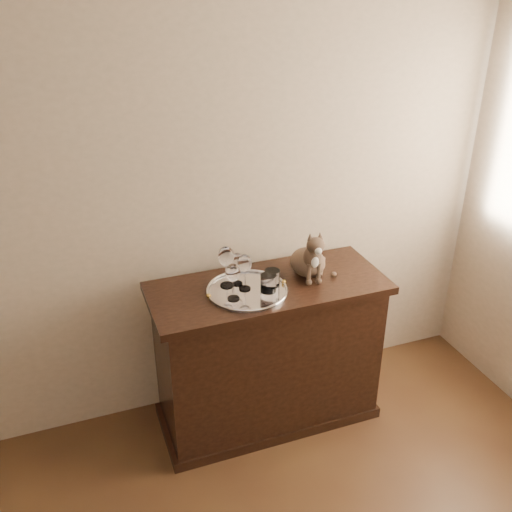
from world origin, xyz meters
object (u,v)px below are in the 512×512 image
Objects in this scene: wine_glass_d at (245,272)px; tumbler_a at (268,283)px; tray at (247,291)px; wine_glass_c at (233,282)px; sideboard at (268,354)px; wine_glass_a at (226,267)px; tumbler_c at (272,278)px; cat at (308,250)px; wine_glass_b at (237,269)px.

tumbler_a is at bearing -30.85° from wine_glass_d.
wine_glass_c reaches higher than tray.
wine_glass_d is (0.08, 0.07, 0.00)m from wine_glass_c.
sideboard is 5.64× the size of wine_glass_a.
wine_glass_c is 2.11× the size of tumbler_a.
tray is 0.16m from wine_glass_a.
wine_glass_d is 2.21× the size of tumbler_c.
wine_glass_a is 0.78× the size of cat.
cat is (0.38, -0.01, 0.04)m from wine_glass_b.
tumbler_c reaches higher than sideboard.
cat is (0.44, 0.11, 0.04)m from wine_glass_c.
sideboard is 0.48m from tumbler_c.
wine_glass_b is 1.92× the size of tumbler_a.
cat is (0.35, 0.07, 0.13)m from tray.
tray is 0.38m from cat.
wine_glass_d is at bearing -73.18° from wine_glass_b.
wine_glass_d reaches higher than tray.
cat is (0.22, 0.06, 0.09)m from tumbler_c.
wine_glass_c is at bearing -115.86° from wine_glass_b.
tumbler_a reaches higher than sideboard.
wine_glass_b is 2.00× the size of tumbler_c.
wine_glass_d is 2.13× the size of tumbler_a.
cat is (0.23, 0.04, 0.56)m from sideboard.
tumbler_c is at bearing 1.61° from tray.
wine_glass_c is 0.46m from cat.
wine_glass_b is at bearing 134.57° from tumbler_a.
wine_glass_c reaches higher than wine_glass_b.
tray is 4.54× the size of tumbler_a.
tumbler_a is at bearing -112.27° from sideboard.
cat reaches higher than wine_glass_c.
tumbler_a is at bearing -45.43° from wine_glass_b.
tray is at bearing -72.86° from wine_glass_d.
tumbler_c is (0.01, -0.03, 0.48)m from sideboard.
tray reaches higher than sideboard.
wine_glass_c is at bearing -158.83° from cat.
wine_glass_c is (-0.21, -0.08, 0.53)m from sideboard.
wine_glass_d reaches higher than wine_glass_c.
wine_glass_a is (-0.08, 0.08, 0.11)m from tray.
wine_glass_c is 0.19m from tumbler_a.
wine_glass_c is (-0.09, -0.05, 0.10)m from tray.
wine_glass_c is 0.68× the size of cat.
tumbler_a is 1.04× the size of tumbler_c.
tumbler_a is at bearing -35.06° from wine_glass_a.
wine_glass_c reaches higher than tumbler_c.
wine_glass_a is (-0.20, 0.05, 0.54)m from sideboard.
wine_glass_a reaches higher than wine_glass_c.
cat reaches higher than wine_glass_d.
tumbler_a reaches higher than tumbler_c.
sideboard is at bearing 109.19° from tumbler_c.
wine_glass_a is 1.13× the size of wine_glass_d.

